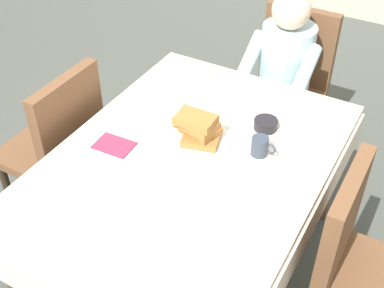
% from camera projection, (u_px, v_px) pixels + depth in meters
% --- Properties ---
extents(ground_plane, '(14.00, 14.00, 0.00)m').
position_uv_depth(ground_plane, '(190.00, 266.00, 2.65)').
color(ground_plane, '#474C47').
extents(dining_table_main, '(1.12, 1.52, 0.74)m').
position_uv_depth(dining_table_main, '(190.00, 174.00, 2.23)').
color(dining_table_main, silver).
rests_on(dining_table_main, ground).
extents(chair_diner, '(0.44, 0.45, 0.93)m').
position_uv_depth(chair_diner, '(290.00, 77.00, 3.09)').
color(chair_diner, brown).
rests_on(chair_diner, ground).
extents(diner_person, '(0.40, 0.43, 1.12)m').
position_uv_depth(diner_person, '(283.00, 68.00, 2.89)').
color(diner_person, silver).
rests_on(diner_person, ground).
extents(chair_left_side, '(0.45, 0.44, 0.93)m').
position_uv_depth(chair_left_side, '(59.00, 141.00, 2.60)').
color(chair_left_side, brown).
rests_on(chair_left_side, ground).
extents(chair_right_side, '(0.45, 0.44, 0.93)m').
position_uv_depth(chair_right_side, '(359.00, 261.00, 2.02)').
color(chair_right_side, brown).
rests_on(chair_right_side, ground).
extents(plate_breakfast, '(0.28, 0.28, 0.02)m').
position_uv_depth(plate_breakfast, '(199.00, 140.00, 2.26)').
color(plate_breakfast, white).
rests_on(plate_breakfast, dining_table_main).
extents(breakfast_stack, '(0.22, 0.19, 0.13)m').
position_uv_depth(breakfast_stack, '(198.00, 128.00, 2.21)').
color(breakfast_stack, '#A36B33').
rests_on(breakfast_stack, plate_breakfast).
extents(cup_coffee, '(0.11, 0.08, 0.08)m').
position_uv_depth(cup_coffee, '(260.00, 146.00, 2.17)').
color(cup_coffee, '#333D4C').
rests_on(cup_coffee, dining_table_main).
extents(bowl_butter, '(0.11, 0.11, 0.04)m').
position_uv_depth(bowl_butter, '(266.00, 124.00, 2.33)').
color(bowl_butter, black).
rests_on(bowl_butter, dining_table_main).
extents(syrup_pitcher, '(0.08, 0.08, 0.07)m').
position_uv_depth(syrup_pitcher, '(178.00, 102.00, 2.44)').
color(syrup_pitcher, silver).
rests_on(syrup_pitcher, dining_table_main).
extents(fork_left_of_plate, '(0.02, 0.18, 0.00)m').
position_uv_depth(fork_left_of_plate, '(161.00, 131.00, 2.32)').
color(fork_left_of_plate, silver).
rests_on(fork_left_of_plate, dining_table_main).
extents(knife_right_of_plate, '(0.04, 0.20, 0.00)m').
position_uv_depth(knife_right_of_plate, '(236.00, 158.00, 2.18)').
color(knife_right_of_plate, silver).
rests_on(knife_right_of_plate, dining_table_main).
extents(spoon_near_edge, '(0.15, 0.02, 0.00)m').
position_uv_depth(spoon_near_edge, '(162.00, 190.00, 2.02)').
color(spoon_near_edge, silver).
rests_on(spoon_near_edge, dining_table_main).
extents(napkin_folded, '(0.18, 0.13, 0.01)m').
position_uv_depth(napkin_folded, '(114.00, 145.00, 2.24)').
color(napkin_folded, '#8C2D4C').
rests_on(napkin_folded, dining_table_main).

